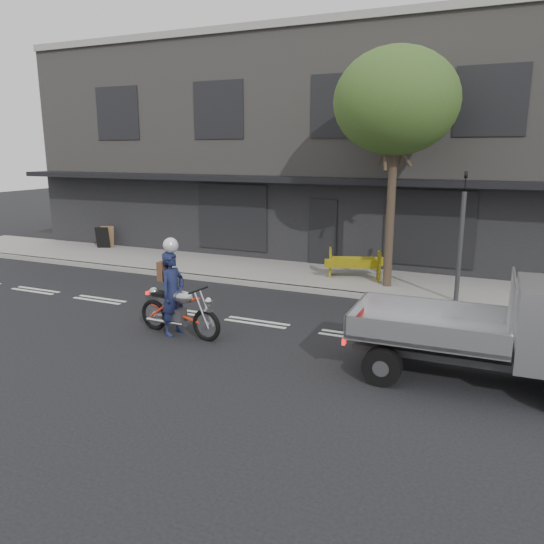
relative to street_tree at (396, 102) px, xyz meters
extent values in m
plane|color=black|center=(-2.20, -4.20, -5.28)|extent=(80.00, 80.00, 0.00)
cube|color=gray|center=(-2.20, 0.50, -5.20)|extent=(32.00, 3.20, 0.15)
cube|color=gray|center=(-2.20, -1.10, -5.20)|extent=(32.00, 0.20, 0.15)
cube|color=slate|center=(-2.20, 7.10, -1.28)|extent=(26.00, 10.00, 8.00)
cylinder|color=#382B21|center=(0.00, 0.00, -3.28)|extent=(0.24, 0.24, 4.00)
ellipsoid|color=#2E451A|center=(0.00, 0.00, 0.02)|extent=(3.40, 3.40, 2.89)
cylinder|color=#2D2D30|center=(2.00, -0.85, -3.78)|extent=(0.12, 0.12, 3.00)
imported|color=black|center=(2.00, -0.85, -2.03)|extent=(0.08, 0.10, 0.50)
torus|color=black|center=(-4.14, -5.58, -4.93)|extent=(0.73, 0.18, 0.72)
torus|color=black|center=(-2.66, -5.74, -4.93)|extent=(0.73, 0.18, 0.72)
cube|color=#2D2D30|center=(-3.46, -5.66, -4.82)|extent=(0.39, 0.29, 0.30)
ellipsoid|color=#ABABB0|center=(-3.29, -5.67, -4.39)|extent=(0.61, 0.39, 0.29)
cube|color=black|center=(-3.80, -5.62, -4.41)|extent=(0.59, 0.31, 0.09)
cylinder|color=black|center=(-2.85, -5.72, -4.18)|extent=(0.11, 0.64, 0.04)
imported|color=#161B3D|center=(-3.55, -5.66, -4.34)|extent=(0.52, 0.72, 1.87)
cylinder|color=black|center=(1.28, -6.39, -4.94)|extent=(0.69, 0.27, 0.68)
cylinder|color=black|center=(1.24, -4.87, -4.94)|extent=(0.69, 0.27, 0.68)
cube|color=#2D2D30|center=(2.70, -5.59, -4.78)|extent=(4.16, 1.02, 0.13)
cube|color=#B2B3B8|center=(1.93, -5.61, -4.45)|extent=(2.74, 1.83, 0.09)
camera|label=1|loc=(3.05, -15.06, -1.25)|focal=35.00mm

